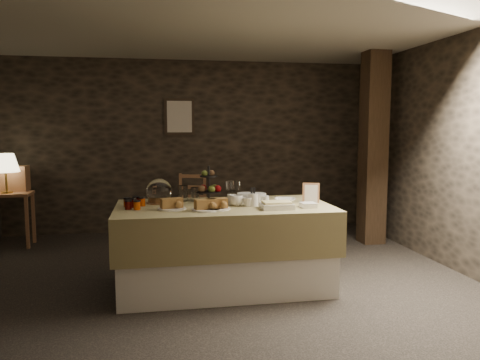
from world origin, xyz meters
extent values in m
cube|color=black|center=(0.00, 0.00, 0.00)|extent=(5.50, 5.00, 0.01)
cube|color=black|center=(0.00, 2.50, 1.30)|extent=(5.50, 0.02, 2.60)
cube|color=black|center=(0.00, -2.50, 1.30)|extent=(5.50, 0.02, 2.60)
cube|color=black|center=(2.75, 0.00, 1.30)|extent=(0.02, 5.00, 2.60)
cube|color=#BAB29D|center=(0.00, 0.00, 2.60)|extent=(5.50, 5.00, 0.01)
cube|color=silver|center=(0.14, -0.22, 0.39)|extent=(2.02, 1.04, 0.79)
cube|color=#8D8650|center=(0.14, -0.22, 0.62)|extent=(2.09, 1.11, 0.43)
cube|color=#905A36|center=(-2.50, 1.87, 0.71)|extent=(0.68, 0.39, 0.04)
cube|color=#905A36|center=(-2.19, 1.71, 0.34)|extent=(0.04, 0.04, 0.69)
cube|color=#905A36|center=(-2.19, 2.03, 0.34)|extent=(0.04, 0.04, 0.69)
cylinder|color=#B18834|center=(-2.45, 1.82, 0.74)|extent=(0.15, 0.15, 0.02)
cylinder|color=#B18834|center=(-2.45, 1.82, 0.87)|extent=(0.03, 0.03, 0.28)
cone|color=#FCE7AC|center=(-2.45, 1.82, 1.13)|extent=(0.35, 0.35, 0.24)
cube|color=#905A36|center=(-2.45, 2.05, 0.90)|extent=(0.42, 0.26, 0.34)
cube|color=#905A36|center=(-0.04, 1.97, 0.23)|extent=(0.54, 0.52, 0.05)
cube|color=#905A36|center=(-0.04, 2.14, 0.71)|extent=(0.40, 0.16, 0.41)
cube|color=black|center=(2.41, 1.24, 1.30)|extent=(0.30, 0.30, 2.60)
cube|color=#312419|center=(-0.15, 2.47, 1.75)|extent=(0.45, 0.03, 0.55)
cube|color=beige|center=(-0.15, 2.45, 1.75)|extent=(0.37, 0.01, 0.47)
cylinder|color=white|center=(0.38, -0.11, 0.88)|extent=(0.19, 0.19, 0.10)
cylinder|color=white|center=(0.50, -0.05, 0.87)|extent=(0.20, 0.20, 0.08)
cylinder|color=white|center=(0.41, -0.30, 0.89)|extent=(0.10, 0.10, 0.12)
imported|color=white|center=(0.25, -0.27, 0.88)|extent=(0.14, 0.14, 0.10)
imported|color=white|center=(0.36, -0.32, 0.87)|extent=(0.12, 0.12, 0.09)
cylinder|color=white|center=(0.23, -0.16, 0.88)|extent=(0.09, 0.09, 0.09)
cylinder|color=white|center=(0.54, -0.27, 0.87)|extent=(0.08, 0.08, 0.09)
imported|color=white|center=(0.76, -0.22, 0.85)|extent=(0.26, 0.26, 0.05)
cylinder|color=#905A36|center=(-0.49, 0.03, 0.83)|extent=(0.26, 0.26, 0.01)
cylinder|color=brown|center=(-0.49, 0.03, 0.88)|extent=(0.22, 0.22, 0.07)
sphere|color=white|center=(-0.49, 0.03, 0.95)|extent=(0.26, 0.26, 0.26)
cylinder|color=black|center=(0.02, 0.07, 1.01)|extent=(0.03, 0.03, 0.37)
cylinder|color=black|center=(0.02, 0.07, 0.93)|extent=(0.26, 0.26, 0.01)
cylinder|color=black|center=(0.02, 0.07, 1.09)|extent=(0.18, 0.18, 0.01)
sphere|color=olive|center=(0.09, 0.10, 0.96)|extent=(0.08, 0.08, 0.08)
sphere|color=#93080B|center=(-0.03, 0.11, 0.96)|extent=(0.08, 0.08, 0.08)
sphere|color=olive|center=(0.04, 0.00, 0.96)|extent=(0.08, 0.08, 0.08)
sphere|color=brown|center=(-0.05, 0.04, 0.96)|extent=(0.08, 0.08, 0.08)
sphere|color=#93080B|center=(0.11, 0.03, 0.96)|extent=(0.08, 0.08, 0.08)
cylinder|color=white|center=(-0.38, -0.37, 0.84)|extent=(0.26, 0.26, 0.01)
cube|color=olive|center=(-0.38, -0.37, 0.89)|extent=(0.22, 0.14, 0.09)
cylinder|color=white|center=(-0.07, -0.48, 0.84)|extent=(0.26, 0.26, 0.01)
cube|color=olive|center=(-0.07, -0.48, 0.89)|extent=(0.21, 0.13, 0.09)
cylinder|color=white|center=(0.04, -0.45, 0.84)|extent=(0.26, 0.26, 0.01)
cube|color=olive|center=(0.04, -0.45, 0.89)|extent=(0.21, 0.11, 0.09)
cylinder|color=#500906|center=(-0.73, -0.20, 0.87)|extent=(0.06, 0.06, 0.07)
cylinder|color=#DB4E0D|center=(-0.69, -0.33, 0.87)|extent=(0.06, 0.06, 0.07)
cylinder|color=#500906|center=(-0.77, -0.30, 0.87)|extent=(0.06, 0.06, 0.07)
cylinder|color=#DB4E0D|center=(-0.65, -0.13, 0.87)|extent=(0.06, 0.06, 0.07)
cylinder|color=#500906|center=(-0.71, -0.07, 0.87)|extent=(0.06, 0.06, 0.07)
cylinder|color=#DB4E0D|center=(-0.79, -0.15, 0.87)|extent=(0.06, 0.06, 0.07)
cube|color=white|center=(0.60, -0.50, 0.85)|extent=(0.30, 0.22, 0.05)
cube|color=#F6E294|center=(0.60, -0.50, 0.89)|extent=(0.26, 0.18, 0.02)
cube|color=white|center=(0.91, -0.49, 0.85)|extent=(0.14, 0.14, 0.04)
cube|color=#905A36|center=(1.04, -0.20, 0.92)|extent=(0.18, 0.12, 0.22)
cylinder|color=white|center=(-0.24, 0.13, 0.91)|extent=(0.10, 0.10, 0.16)
cylinder|color=white|center=(-0.12, 0.11, 0.90)|extent=(0.09, 0.09, 0.14)
camera|label=1|loc=(-0.51, -4.71, 1.59)|focal=35.00mm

